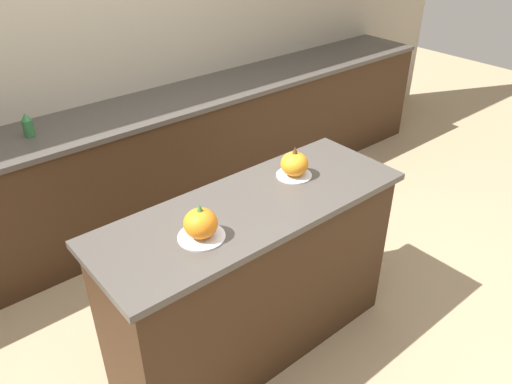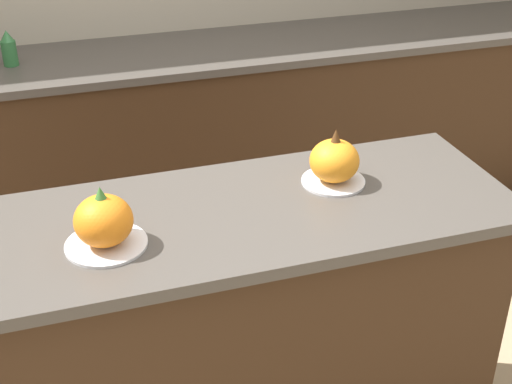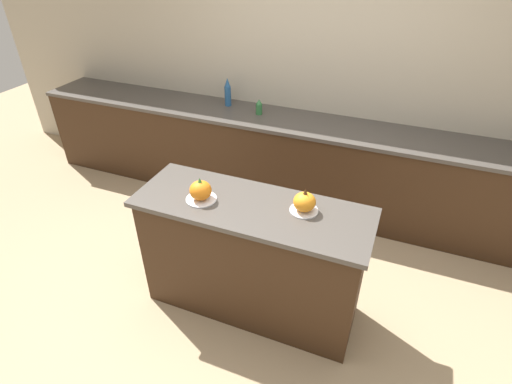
# 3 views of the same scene
# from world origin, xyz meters

# --- Properties ---
(ground_plane) EXTENTS (12.00, 12.00, 0.00)m
(ground_plane) POSITION_xyz_m (0.00, 0.00, 0.00)
(ground_plane) COLOR tan
(wall_back) EXTENTS (8.00, 0.06, 2.50)m
(wall_back) POSITION_xyz_m (0.00, 1.81, 1.25)
(wall_back) COLOR #B2A893
(wall_back) RESTS_ON ground_plane
(kitchen_island) EXTENTS (1.61, 0.58, 0.95)m
(kitchen_island) POSITION_xyz_m (0.00, 0.00, 0.48)
(kitchen_island) COLOR #382314
(kitchen_island) RESTS_ON ground_plane
(back_counter) EXTENTS (6.00, 0.60, 0.92)m
(back_counter) POSITION_xyz_m (0.00, 1.48, 0.46)
(back_counter) COLOR #382314
(back_counter) RESTS_ON ground_plane
(pumpkin_cake_left) EXTENTS (0.21, 0.21, 0.17)m
(pumpkin_cake_left) POSITION_xyz_m (-0.34, -0.06, 1.01)
(pumpkin_cake_left) COLOR silver
(pumpkin_cake_left) RESTS_ON kitchen_island
(pumpkin_cake_right) EXTENTS (0.19, 0.19, 0.17)m
(pumpkin_cake_right) POSITION_xyz_m (0.34, 0.07, 1.01)
(pumpkin_cake_right) COLOR silver
(pumpkin_cake_right) RESTS_ON kitchen_island
(bottle_short) EXTENTS (0.06, 0.06, 0.15)m
(bottle_short) POSITION_xyz_m (-0.54, 1.50, 1.00)
(bottle_short) COLOR #2D6B38
(bottle_short) RESTS_ON back_counter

